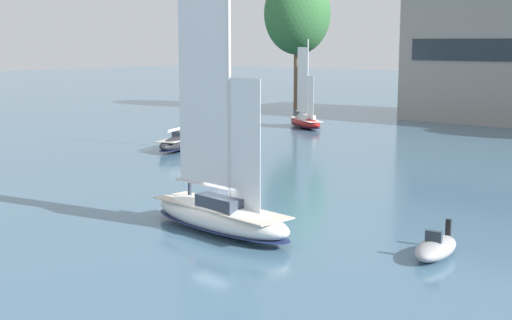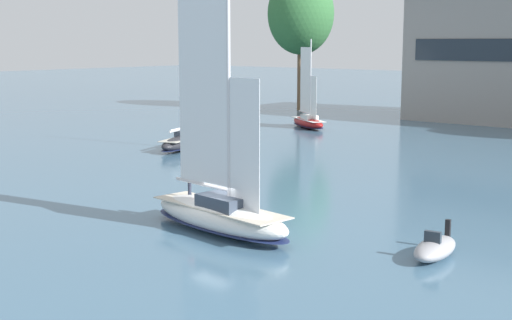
# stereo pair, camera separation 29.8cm
# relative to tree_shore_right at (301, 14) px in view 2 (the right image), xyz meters

# --- Properties ---
(ground_plane) EXTENTS (400.00, 400.00, 0.00)m
(ground_plane) POSITION_rel_tree_shore_right_xyz_m (37.41, -58.28, -13.90)
(ground_plane) COLOR #42667F
(tree_shore_right) EXTENTS (9.65, 9.65, 19.86)m
(tree_shore_right) POSITION_rel_tree_shore_right_xyz_m (0.00, 0.00, 0.00)
(tree_shore_right) COLOR brown
(tree_shore_right) RESTS_ON ground
(sailboat_main) EXTENTS (10.23, 4.02, 13.69)m
(sailboat_main) POSITION_rel_tree_shore_right_xyz_m (37.43, -58.28, -12.82)
(sailboat_main) COLOR white
(sailboat_main) RESTS_ON ground
(sailboat_moored_near_marina) EXTENTS (4.62, 8.46, 11.21)m
(sailboat_moored_near_marina) POSITION_rel_tree_shore_right_xyz_m (15.08, -38.67, -13.14)
(sailboat_moored_near_marina) COLOR #232328
(sailboat_moored_near_marina) RESTS_ON ground
(sailboat_moored_mid_channel) EXTENTS (7.42, 5.68, 10.23)m
(sailboat_moored_mid_channel) POSITION_rel_tree_shore_right_xyz_m (14.17, -17.75, -13.05)
(sailboat_moored_mid_channel) COLOR maroon
(sailboat_moored_mid_channel) RESTS_ON ground
(motor_tender) EXTENTS (1.96, 3.94, 1.45)m
(motor_tender) POSITION_rel_tree_shore_right_xyz_m (48.24, -55.36, -13.43)
(motor_tender) COLOR #99999E
(motor_tender) RESTS_ON ground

